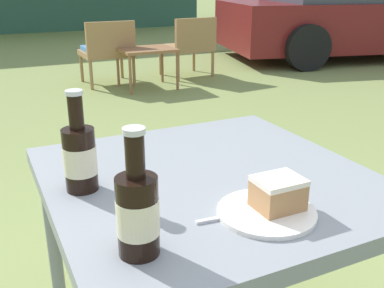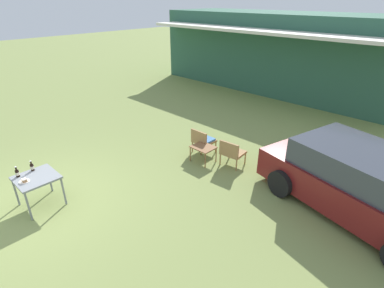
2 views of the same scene
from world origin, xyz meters
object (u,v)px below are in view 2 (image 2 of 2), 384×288
object	(u,v)px
garden_side_table	(203,148)
cola_bottle_near	(32,167)
patio_table	(37,180)
parked_car	(361,183)
cola_bottle_far	(17,173)
wicker_chair_cushioned	(203,140)
wicker_chair_plain	(232,152)
cake_on_plate	(24,181)

from	to	relation	value
garden_side_table	cola_bottle_near	world-z (taller)	cola_bottle_near
garden_side_table	patio_table	size ratio (longest dim) A/B	0.75
parked_car	patio_table	size ratio (longest dim) A/B	5.55
patio_table	cola_bottle_far	bearing A→B (deg)	-138.06
parked_car	wicker_chair_cushioned	distance (m)	4.01
wicker_chair_cushioned	patio_table	world-z (taller)	wicker_chair_cushioned
wicker_chair_cushioned	wicker_chair_plain	size ratio (longest dim) A/B	1.00
wicker_chair_plain	cake_on_plate	world-z (taller)	cake_on_plate
garden_side_table	patio_table	bearing A→B (deg)	-107.95
parked_car	cola_bottle_far	world-z (taller)	parked_car
patio_table	cola_bottle_far	distance (m)	0.39
wicker_chair_plain	wicker_chair_cushioned	bearing A→B (deg)	-6.52
parked_car	cake_on_plate	bearing A→B (deg)	-122.53
patio_table	parked_car	bearing A→B (deg)	42.33
cake_on_plate	cola_bottle_far	size ratio (longest dim) A/B	0.88
patio_table	cola_bottle_near	world-z (taller)	cola_bottle_near
cake_on_plate	patio_table	bearing A→B (deg)	97.29
wicker_chair_plain	cola_bottle_near	world-z (taller)	cola_bottle_near
cake_on_plate	cola_bottle_near	world-z (taller)	cola_bottle_near
patio_table	wicker_chair_cushioned	bearing A→B (deg)	77.93
garden_side_table	wicker_chair_cushioned	bearing A→B (deg)	133.11
parked_car	cola_bottle_far	size ratio (longest dim) A/B	18.64
cake_on_plate	cola_bottle_near	size ratio (longest dim) A/B	0.88
parked_car	cola_bottle_far	bearing A→B (deg)	-124.13
wicker_chair_plain	cola_bottle_far	size ratio (longest dim) A/B	3.08
wicker_chair_cushioned	cola_bottle_near	xyz separation A→B (m)	(-1.19, -4.09, 0.37)
patio_table	wicker_chair_plain	bearing A→B (deg)	65.16
wicker_chair_plain	cola_bottle_near	distance (m)	4.65
garden_side_table	cake_on_plate	distance (m)	4.20
wicker_chair_cushioned	cake_on_plate	size ratio (longest dim) A/B	3.51
cake_on_plate	cola_bottle_far	world-z (taller)	cola_bottle_far
wicker_chair_cushioned	parked_car	bearing A→B (deg)	-176.14
garden_side_table	cola_bottle_far	xyz separation A→B (m)	(-1.50, -4.03, 0.39)
wicker_chair_cushioned	wicker_chair_plain	bearing A→B (deg)	178.47
wicker_chair_cushioned	garden_side_table	world-z (taller)	wicker_chair_cushioned
cake_on_plate	wicker_chair_cushioned	bearing A→B (deg)	78.89
garden_side_table	cola_bottle_near	xyz separation A→B (m)	(-1.53, -3.73, 0.39)
cola_bottle_near	wicker_chair_cushioned	bearing A→B (deg)	73.78
patio_table	cola_bottle_far	xyz separation A→B (m)	(-0.27, -0.24, 0.15)
cola_bottle_far	patio_table	bearing A→B (deg)	41.94
parked_car	wicker_chair_plain	bearing A→B (deg)	-160.38
cake_on_plate	cola_bottle_far	distance (m)	0.30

